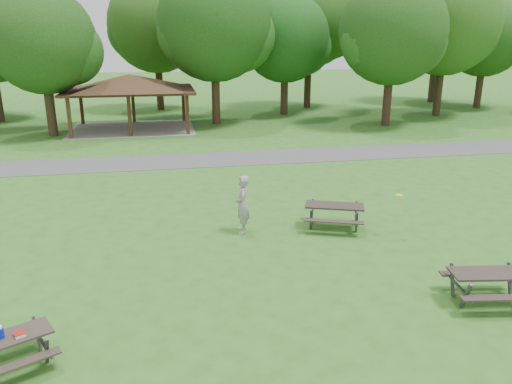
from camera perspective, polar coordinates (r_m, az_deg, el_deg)
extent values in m
plane|color=#2C651C|center=(13.44, -1.03, -10.66)|extent=(160.00, 160.00, 0.00)
cube|color=#49494C|center=(26.51, -6.17, 3.66)|extent=(120.00, 3.20, 0.02)
cube|color=#3E2916|center=(33.84, -20.56, 7.91)|extent=(0.22, 0.22, 2.60)
cube|color=#351C13|center=(39.12, -19.32, 9.22)|extent=(0.22, 0.22, 2.60)
cube|color=#332012|center=(33.41, -14.25, 8.38)|extent=(0.22, 0.22, 2.60)
cube|color=#3C2215|center=(38.75, -13.84, 9.62)|extent=(0.22, 0.22, 2.60)
cube|color=#371F14|center=(33.39, -7.84, 8.74)|extent=(0.22, 0.22, 2.60)
cube|color=#332012|center=(38.73, -8.30, 9.94)|extent=(0.22, 0.22, 2.60)
cube|color=#341E15|center=(35.91, -14.20, 11.22)|extent=(8.60, 6.60, 0.16)
pyramid|color=#372516|center=(35.86, -14.27, 12.14)|extent=(7.01, 7.01, 1.00)
cube|color=gray|center=(36.28, -13.88, 7.04)|extent=(8.40, 6.40, 0.03)
sphere|color=#164E17|center=(42.24, -25.82, 15.46)|extent=(5.07, 5.07, 5.07)
cylinder|color=#302215|center=(35.19, -22.44, 8.78)|extent=(0.60, 0.60, 3.50)
sphere|color=#173E11|center=(34.88, -23.27, 15.63)|extent=(6.60, 6.60, 6.60)
sphere|color=#154714|center=(34.92, -20.58, 14.84)|extent=(4.29, 4.29, 4.29)
sphere|color=#1C4E16|center=(34.99, -25.41, 14.55)|extent=(3.96, 3.96, 3.96)
cylinder|color=#321F16|center=(37.14, -4.61, 10.84)|extent=(0.60, 0.60, 4.02)
sphere|color=#153F12|center=(36.89, -4.81, 18.60)|extent=(8.00, 8.00, 8.00)
sphere|color=#1A4A15|center=(37.41, -1.96, 17.41)|extent=(5.20, 5.20, 5.20)
sphere|color=#1B4714|center=(36.54, -7.37, 17.59)|extent=(4.80, 4.80, 4.80)
cylinder|color=#311F16|center=(41.65, 3.24, 11.19)|extent=(0.60, 0.60, 3.43)
sphere|color=#134314|center=(41.39, 3.35, 17.17)|extent=(7.00, 7.00, 7.00)
sphere|color=#164F17|center=(42.09, 5.40, 16.18)|extent=(4.55, 4.55, 4.55)
sphere|color=#193F12|center=(40.88, 1.42, 16.46)|extent=(4.20, 4.20, 4.20)
cylinder|color=black|center=(37.53, 14.77, 10.21)|extent=(0.60, 0.60, 3.78)
sphere|color=#174012|center=(37.26, 15.35, 17.33)|extent=(7.40, 7.40, 7.40)
sphere|color=#1F4914|center=(38.28, 17.40, 16.04)|extent=(4.81, 4.81, 4.81)
sphere|color=#1C4E16|center=(36.47, 13.24, 16.62)|extent=(4.44, 4.44, 4.44)
cylinder|color=black|center=(43.38, 20.13, 10.94)|extent=(0.60, 0.60, 4.20)
sphere|color=#214D16|center=(43.18, 20.88, 17.75)|extent=(8.20, 8.20, 8.20)
sphere|color=#184C15|center=(44.39, 22.68, 16.46)|extent=(5.33, 5.33, 5.33)
sphere|color=#1F4E16|center=(42.19, 18.94, 17.13)|extent=(4.92, 4.92, 4.92)
cylinder|color=#332016|center=(49.57, 24.13, 10.83)|extent=(0.60, 0.60, 3.57)
sphere|color=#194413|center=(49.36, 24.78, 15.81)|extent=(6.80, 6.80, 6.80)
sphere|color=#1A4D16|center=(50.49, 25.95, 14.89)|extent=(4.42, 4.42, 4.42)
sphere|color=#1D4513|center=(48.44, 23.47, 15.35)|extent=(4.08, 4.08, 4.08)
cylinder|color=black|center=(44.87, -10.96, 11.82)|extent=(0.60, 0.60, 4.13)
sphere|color=#204A15|center=(44.67, -11.36, 18.29)|extent=(8.00, 8.00, 8.00)
sphere|color=#1C4F16|center=(45.00, -8.89, 17.39)|extent=(5.20, 5.20, 5.20)
sphere|color=#184914|center=(44.50, -13.46, 17.39)|extent=(4.80, 4.80, 4.80)
cylinder|color=#311E15|center=(45.73, 5.92, 12.41)|extent=(0.60, 0.60, 4.55)
sphere|color=#204F16|center=(45.57, 6.15, 19.22)|extent=(8.40, 8.40, 8.40)
sphere|color=#154413|center=(46.41, 8.35, 18.07)|extent=(5.46, 5.46, 5.46)
sphere|color=#1C4413|center=(44.91, 4.03, 18.49)|extent=(5.04, 5.04, 5.04)
cylinder|color=#322216|center=(52.27, 19.54, 12.01)|extent=(0.60, 0.60, 4.27)
sphere|color=#154814|center=(52.11, 20.14, 17.62)|extent=(8.00, 8.00, 8.00)
sphere|color=#174413|center=(53.28, 21.62, 16.58)|extent=(5.20, 5.20, 5.20)
sphere|color=#184413|center=(51.15, 18.57, 17.11)|extent=(4.80, 4.80, 4.80)
cube|color=#302822|center=(11.24, -26.84, -14.77)|extent=(1.85, 1.38, 0.05)
cube|color=#2F2722|center=(10.91, -26.01, -17.46)|extent=(1.65, 0.99, 0.04)
cube|color=black|center=(11.87, -27.21, -14.63)|extent=(1.65, 0.99, 0.04)
cube|color=#414144|center=(11.21, -22.77, -16.40)|extent=(0.21, 0.35, 0.75)
cube|color=#444446|center=(11.81, -23.73, -14.67)|extent=(0.21, 0.35, 0.75)
cube|color=#3D3D40|center=(11.49, -23.28, -15.39)|extent=(0.68, 1.28, 0.05)
cylinder|color=#0B20B3|center=(11.21, -27.23, -14.15)|extent=(0.20, 0.20, 0.21)
cube|color=white|center=(11.14, -25.39, -14.49)|extent=(0.25, 0.25, 0.07)
cube|color=#B61514|center=(11.12, -25.42, -14.32)|extent=(0.27, 0.27, 0.01)
cube|color=black|center=(17.14, 8.95, -1.55)|extent=(2.12, 1.41, 0.05)
cube|color=#322A24|center=(16.64, 8.87, -3.33)|extent=(1.94, 0.94, 0.04)
cube|color=#2F2622|center=(17.86, 8.93, -1.86)|extent=(1.94, 0.94, 0.04)
cube|color=#38383A|center=(16.90, 6.30, -3.16)|extent=(0.20, 0.41, 0.85)
cube|color=#3F3F41|center=(17.67, 6.45, -2.22)|extent=(0.20, 0.41, 0.85)
cube|color=#414143|center=(17.28, 6.38, -2.58)|extent=(0.61, 1.53, 0.05)
cube|color=#3F3F42|center=(16.91, 11.44, -3.41)|extent=(0.20, 0.41, 0.85)
cube|color=#414144|center=(17.68, 11.36, -2.46)|extent=(0.20, 0.41, 0.85)
cube|color=#464649|center=(17.28, 11.40, -2.82)|extent=(0.61, 1.53, 0.05)
cube|color=#2C2320|center=(13.61, 25.25, -8.40)|extent=(2.02, 1.05, 0.05)
cube|color=#2F2622|center=(13.25, 26.28, -10.80)|extent=(1.94, 0.57, 0.04)
cube|color=#2B231F|center=(14.25, 23.96, -8.47)|extent=(1.94, 0.57, 0.04)
cube|color=#414144|center=(13.15, 22.87, -10.92)|extent=(0.13, 0.41, 0.84)
cube|color=#3A3A3C|center=(13.79, 21.52, -9.38)|extent=(0.13, 0.41, 0.84)
cube|color=#3C3C3F|center=(13.45, 22.19, -10.01)|extent=(0.31, 1.56, 0.05)
cube|color=#404042|center=(14.43, 26.99, -8.90)|extent=(0.13, 0.41, 0.84)
cylinder|color=yellow|center=(16.64, 16.07, -0.34)|extent=(0.29, 0.29, 0.02)
imported|color=gray|center=(16.49, -1.56, -1.44)|extent=(0.57, 0.78, 1.97)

